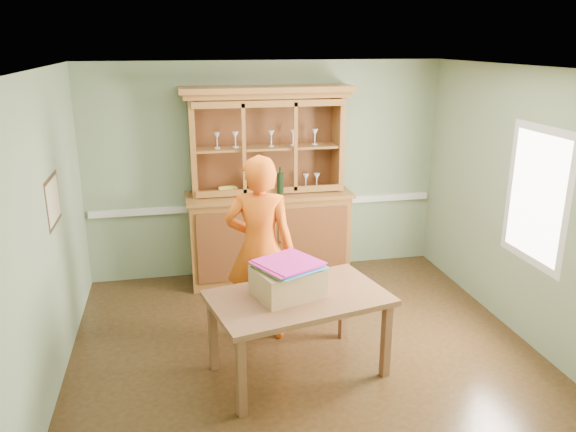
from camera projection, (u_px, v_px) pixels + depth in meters
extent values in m
plane|color=#473017|center=(301.00, 344.00, 5.66)|extent=(4.50, 4.50, 0.00)
plane|color=white|center=(303.00, 68.00, 4.85)|extent=(4.50, 4.50, 0.00)
plane|color=gray|center=(266.00, 170.00, 7.12)|extent=(4.50, 0.00, 4.50)
plane|color=gray|center=(48.00, 233.00, 4.82)|extent=(0.00, 4.00, 4.00)
plane|color=gray|center=(518.00, 203.00, 5.70)|extent=(0.00, 4.00, 4.00)
plane|color=gray|center=(378.00, 314.00, 3.39)|extent=(4.50, 0.00, 4.50)
cube|color=silver|center=(267.00, 205.00, 7.24)|extent=(4.41, 0.05, 0.08)
cube|color=#312313|center=(54.00, 201.00, 5.04)|extent=(0.03, 0.60, 0.46)
cube|color=#BDAE8A|center=(54.00, 201.00, 5.04)|extent=(0.01, 0.52, 0.38)
cube|color=silver|center=(536.00, 196.00, 5.37)|extent=(0.03, 0.96, 1.36)
cube|color=white|center=(536.00, 196.00, 5.37)|extent=(0.01, 0.80, 1.20)
cube|color=brown|center=(269.00, 238.00, 7.08)|extent=(1.97, 0.60, 1.09)
cube|color=brown|center=(269.00, 194.00, 6.90)|extent=(2.03, 0.67, 0.04)
cube|color=#5C3215|center=(264.00, 142.00, 7.00)|extent=(1.86, 0.04, 1.15)
cube|color=brown|center=(192.00, 148.00, 6.64)|extent=(0.07, 0.41, 1.15)
cube|color=brown|center=(338.00, 142.00, 6.99)|extent=(0.07, 0.41, 1.15)
cube|color=brown|center=(266.00, 94.00, 6.64)|extent=(1.97, 0.48, 0.07)
cube|color=brown|center=(267.00, 89.00, 6.60)|extent=(2.05, 0.52, 0.07)
cube|color=brown|center=(267.00, 147.00, 6.83)|extent=(1.72, 0.36, 0.03)
imported|color=#B2B2B7|center=(254.00, 183.00, 6.93)|extent=(0.20, 0.20, 0.21)
imported|color=gold|center=(228.00, 190.00, 6.89)|extent=(0.24, 0.24, 0.06)
cylinder|color=black|center=(280.00, 182.00, 6.69)|extent=(0.08, 0.08, 0.35)
cube|color=brown|center=(299.00, 298.00, 4.97)|extent=(1.71, 1.24, 0.05)
cube|color=brown|center=(241.00, 377.00, 4.48)|extent=(0.09, 0.09, 0.72)
cube|color=brown|center=(213.00, 333.00, 5.14)|extent=(0.09, 0.09, 0.72)
cube|color=brown|center=(386.00, 340.00, 5.03)|extent=(0.09, 0.09, 0.72)
cube|color=brown|center=(344.00, 305.00, 5.69)|extent=(0.09, 0.09, 0.72)
cube|color=tan|center=(288.00, 282.00, 4.93)|extent=(0.66, 0.59, 0.26)
cube|color=yellow|center=(288.00, 267.00, 4.91)|extent=(0.64, 0.64, 0.01)
cube|color=#3DD04E|center=(288.00, 266.00, 4.91)|extent=(0.64, 0.64, 0.01)
cube|color=#319DE7|center=(288.00, 265.00, 4.91)|extent=(0.64, 0.64, 0.01)
cube|color=pink|center=(288.00, 264.00, 4.91)|extent=(0.64, 0.64, 0.01)
cube|color=#CB1F7A|center=(288.00, 263.00, 4.90)|extent=(0.64, 0.64, 0.01)
cube|color=#D82197|center=(288.00, 262.00, 4.90)|extent=(0.64, 0.64, 0.01)
imported|color=#E75A0E|center=(260.00, 248.00, 5.58)|extent=(0.78, 0.61, 1.90)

